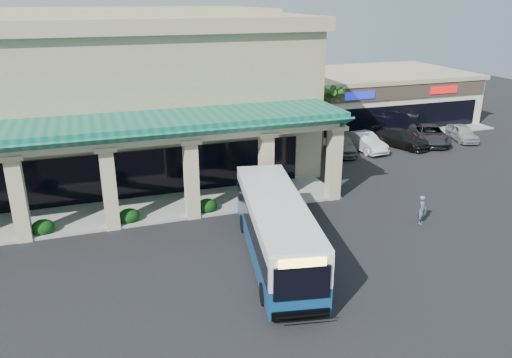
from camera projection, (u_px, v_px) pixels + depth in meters
name	position (u px, v px, depth m)	size (l,w,h in m)	color
ground	(273.00, 249.00, 25.35)	(110.00, 110.00, 0.00)	black
main_building	(88.00, 93.00, 35.18)	(30.80, 14.80, 11.35)	tan
arcade	(97.00, 171.00, 27.98)	(30.00, 6.20, 5.70)	#0F5F4C
strip_mall	(354.00, 96.00, 51.31)	(22.50, 12.50, 4.90)	beige
palm_0	(329.00, 124.00, 36.58)	(2.40, 2.40, 6.60)	#173A0F
palm_1	(323.00, 119.00, 39.68)	(2.40, 2.40, 5.80)	#173A0F
broadleaf_tree	(277.00, 114.00, 43.69)	(2.60, 2.60, 4.81)	black
transit_bus	(276.00, 230.00, 23.85)	(2.59, 11.13, 3.11)	navy
pedestrian	(422.00, 210.00, 28.00)	(0.60, 0.40, 1.65)	#51567B
car_silver	(342.00, 144.00, 40.66)	(1.92, 4.78, 1.63)	#5E5A51
car_white	(365.00, 142.00, 41.34)	(1.61, 4.61, 1.52)	silver
car_red	(401.00, 138.00, 42.48)	(2.11, 5.20, 1.51)	black
car_gray	(429.00, 134.00, 43.52)	(2.61, 5.66, 1.57)	#2A2B30
car_extra	(462.00, 133.00, 44.33)	(1.66, 4.13, 1.41)	#B0B1B8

